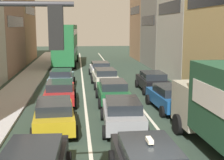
{
  "coord_description": "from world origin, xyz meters",
  "views": [
    {
      "loc": [
        -2.16,
        -7.62,
        5.0
      ],
      "look_at": [
        0.0,
        12.0,
        1.6
      ],
      "focal_mm": 51.07,
      "sensor_mm": 36.0,
      "label": 1
    }
  ],
  "objects_px": {
    "bus_mid_queue_primary": "(66,43)",
    "wagon_left_lane_second": "(54,114)",
    "hatchback_centre_lane_third": "(113,91)",
    "wagon_right_lane_far": "(152,81)",
    "sedan_left_lane_third": "(60,92)",
    "sedan_centre_lane_fifth": "(100,69)",
    "sedan_left_lane_fourth": "(62,78)",
    "sedan_centre_lane_second": "(123,113)",
    "sedan_right_lane_behind_truck": "(170,97)",
    "coupe_centre_lane_fourth": "(105,77)"
  },
  "relations": [
    {
      "from": "wagon_left_lane_second",
      "to": "hatchback_centre_lane_third",
      "type": "xyz_separation_m",
      "value": [
        3.39,
        5.14,
        0.0
      ]
    },
    {
      "from": "sedan_centre_lane_second",
      "to": "wagon_left_lane_second",
      "type": "relative_size",
      "value": 1.0
    },
    {
      "from": "wagon_left_lane_second",
      "to": "bus_mid_queue_primary",
      "type": "xyz_separation_m",
      "value": [
        -0.25,
        25.21,
        2.03
      ]
    },
    {
      "from": "wagon_left_lane_second",
      "to": "coupe_centre_lane_fourth",
      "type": "relative_size",
      "value": 1.01
    },
    {
      "from": "hatchback_centre_lane_third",
      "to": "sedan_left_lane_third",
      "type": "bearing_deg",
      "value": 87.62
    },
    {
      "from": "coupe_centre_lane_fourth",
      "to": "sedan_left_lane_third",
      "type": "bearing_deg",
      "value": 146.57
    },
    {
      "from": "coupe_centre_lane_fourth",
      "to": "sedan_left_lane_fourth",
      "type": "relative_size",
      "value": 1.0
    },
    {
      "from": "hatchback_centre_lane_third",
      "to": "sedan_centre_lane_fifth",
      "type": "xyz_separation_m",
      "value": [
        -0.04,
        10.71,
        0.0
      ]
    },
    {
      "from": "sedan_left_lane_third",
      "to": "sedan_right_lane_behind_truck",
      "type": "height_order",
      "value": "same"
    },
    {
      "from": "sedan_centre_lane_second",
      "to": "coupe_centre_lane_fourth",
      "type": "height_order",
      "value": "same"
    },
    {
      "from": "sedan_centre_lane_second",
      "to": "sedan_centre_lane_fifth",
      "type": "bearing_deg",
      "value": 2.47
    },
    {
      "from": "hatchback_centre_lane_third",
      "to": "sedan_left_lane_fourth",
      "type": "bearing_deg",
      "value": 32.66
    },
    {
      "from": "hatchback_centre_lane_third",
      "to": "sedan_left_lane_fourth",
      "type": "xyz_separation_m",
      "value": [
        -3.54,
        5.58,
        0.0
      ]
    },
    {
      "from": "wagon_left_lane_second",
      "to": "sedan_centre_lane_fifth",
      "type": "distance_m",
      "value": 16.2
    },
    {
      "from": "sedan_centre_lane_second",
      "to": "hatchback_centre_lane_third",
      "type": "xyz_separation_m",
      "value": [
        0.11,
        5.28,
        0.0
      ]
    },
    {
      "from": "sedan_centre_lane_second",
      "to": "wagon_right_lane_far",
      "type": "bearing_deg",
      "value": -19.44
    },
    {
      "from": "wagon_left_lane_second",
      "to": "bus_mid_queue_primary",
      "type": "height_order",
      "value": "bus_mid_queue_primary"
    },
    {
      "from": "sedan_left_lane_fourth",
      "to": "sedan_right_lane_behind_truck",
      "type": "relative_size",
      "value": 0.99
    },
    {
      "from": "bus_mid_queue_primary",
      "to": "wagon_left_lane_second",
      "type": "bearing_deg",
      "value": -177.22
    },
    {
      "from": "bus_mid_queue_primary",
      "to": "sedan_centre_lane_second",
      "type": "bearing_deg",
      "value": -169.86
    },
    {
      "from": "wagon_left_lane_second",
      "to": "hatchback_centre_lane_third",
      "type": "bearing_deg",
      "value": -36.88
    },
    {
      "from": "coupe_centre_lane_fourth",
      "to": "wagon_right_lane_far",
      "type": "height_order",
      "value": "same"
    },
    {
      "from": "sedan_left_lane_third",
      "to": "bus_mid_queue_primary",
      "type": "distance_m",
      "value": 20.02
    },
    {
      "from": "coupe_centre_lane_fourth",
      "to": "bus_mid_queue_primary",
      "type": "xyz_separation_m",
      "value": [
        -3.63,
        14.38,
        2.03
      ]
    },
    {
      "from": "sedan_left_lane_fourth",
      "to": "sedan_centre_lane_fifth",
      "type": "bearing_deg",
      "value": -32.59
    },
    {
      "from": "sedan_right_lane_behind_truck",
      "to": "wagon_right_lane_far",
      "type": "height_order",
      "value": "same"
    },
    {
      "from": "hatchback_centre_lane_third",
      "to": "sedan_left_lane_fourth",
      "type": "relative_size",
      "value": 0.99
    },
    {
      "from": "sedan_centre_lane_second",
      "to": "hatchback_centre_lane_third",
      "type": "height_order",
      "value": "same"
    },
    {
      "from": "hatchback_centre_lane_third",
      "to": "coupe_centre_lane_fourth",
      "type": "bearing_deg",
      "value": 0.31
    },
    {
      "from": "sedan_centre_lane_second",
      "to": "wagon_left_lane_second",
      "type": "xyz_separation_m",
      "value": [
        -3.28,
        0.14,
        0.0
      ]
    },
    {
      "from": "sedan_centre_lane_second",
      "to": "sedan_right_lane_behind_truck",
      "type": "distance_m",
      "value": 4.59
    },
    {
      "from": "sedan_left_lane_third",
      "to": "coupe_centre_lane_fourth",
      "type": "distance_m",
      "value": 6.48
    },
    {
      "from": "sedan_left_lane_third",
      "to": "sedan_centre_lane_fifth",
      "type": "relative_size",
      "value": 1.0
    },
    {
      "from": "sedan_centre_lane_second",
      "to": "sedan_right_lane_behind_truck",
      "type": "bearing_deg",
      "value": -43.58
    },
    {
      "from": "sedan_centre_lane_fifth",
      "to": "wagon_right_lane_far",
      "type": "distance_m",
      "value": 8.04
    },
    {
      "from": "sedan_centre_lane_second",
      "to": "sedan_left_lane_fourth",
      "type": "distance_m",
      "value": 11.39
    },
    {
      "from": "wagon_right_lane_far",
      "to": "coupe_centre_lane_fourth",
      "type": "bearing_deg",
      "value": 57.3
    },
    {
      "from": "wagon_left_lane_second",
      "to": "sedan_left_lane_fourth",
      "type": "relative_size",
      "value": 1.01
    },
    {
      "from": "sedan_right_lane_behind_truck",
      "to": "sedan_left_lane_third",
      "type": "bearing_deg",
      "value": 68.0
    },
    {
      "from": "hatchback_centre_lane_third",
      "to": "wagon_right_lane_far",
      "type": "bearing_deg",
      "value": -44.7
    },
    {
      "from": "wagon_left_lane_second",
      "to": "coupe_centre_lane_fourth",
      "type": "distance_m",
      "value": 11.34
    },
    {
      "from": "sedan_left_lane_fourth",
      "to": "wagon_right_lane_far",
      "type": "height_order",
      "value": "same"
    },
    {
      "from": "sedan_centre_lane_second",
      "to": "wagon_right_lane_far",
      "type": "xyz_separation_m",
      "value": [
        3.56,
        8.74,
        0.0
      ]
    },
    {
      "from": "wagon_right_lane_far",
      "to": "bus_mid_queue_primary",
      "type": "xyz_separation_m",
      "value": [
        -7.09,
        16.61,
        2.03
      ]
    },
    {
      "from": "hatchback_centre_lane_third",
      "to": "bus_mid_queue_primary",
      "type": "relative_size",
      "value": 0.41
    },
    {
      "from": "coupe_centre_lane_fourth",
      "to": "bus_mid_queue_primary",
      "type": "bearing_deg",
      "value": 12.17
    },
    {
      "from": "hatchback_centre_lane_third",
      "to": "wagon_right_lane_far",
      "type": "xyz_separation_m",
      "value": [
        3.45,
        3.46,
        0.0
      ]
    },
    {
      "from": "sedan_centre_lane_second",
      "to": "bus_mid_queue_primary",
      "type": "xyz_separation_m",
      "value": [
        -3.53,
        25.34,
        2.03
      ]
    },
    {
      "from": "wagon_left_lane_second",
      "to": "sedan_right_lane_behind_truck",
      "type": "relative_size",
      "value": 1.0
    },
    {
      "from": "hatchback_centre_lane_third",
      "to": "sedan_centre_lane_fifth",
      "type": "height_order",
      "value": "same"
    }
  ]
}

